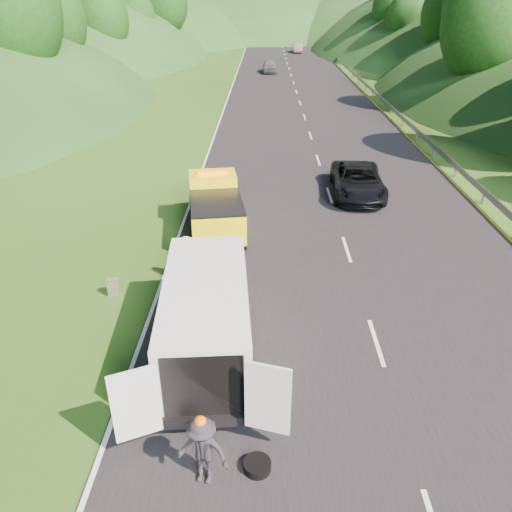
{
  "coord_description": "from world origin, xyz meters",
  "views": [
    {
      "loc": [
        -0.33,
        -13.77,
        9.05
      ],
      "look_at": [
        -0.57,
        0.92,
        1.3
      ],
      "focal_mm": 35.0,
      "sensor_mm": 36.0,
      "label": 1
    }
  ],
  "objects_px": {
    "tow_truck": "(215,206)",
    "woman": "(191,283)",
    "suitcase": "(113,287)",
    "white_van": "(207,313)",
    "worker": "(204,480)",
    "spare_tire": "(257,470)",
    "child": "(195,310)",
    "passing_suv": "(356,195)"
  },
  "relations": [
    {
      "from": "woman",
      "to": "worker",
      "type": "relative_size",
      "value": 1.07
    },
    {
      "from": "suitcase",
      "to": "child",
      "type": "bearing_deg",
      "value": -17.28
    },
    {
      "from": "woman",
      "to": "worker",
      "type": "height_order",
      "value": "woman"
    },
    {
      "from": "spare_tire",
      "to": "passing_suv",
      "type": "relative_size",
      "value": 0.11
    },
    {
      "from": "white_van",
      "to": "woman",
      "type": "relative_size",
      "value": 3.88
    },
    {
      "from": "woman",
      "to": "child",
      "type": "bearing_deg",
      "value": -153.86
    },
    {
      "from": "tow_truck",
      "to": "child",
      "type": "bearing_deg",
      "value": -100.45
    },
    {
      "from": "worker",
      "to": "suitcase",
      "type": "bearing_deg",
      "value": 131.49
    },
    {
      "from": "child",
      "to": "worker",
      "type": "bearing_deg",
      "value": -49.75
    },
    {
      "from": "child",
      "to": "suitcase",
      "type": "distance_m",
      "value": 2.98
    },
    {
      "from": "tow_truck",
      "to": "spare_tire",
      "type": "xyz_separation_m",
      "value": [
        1.95,
        -12.14,
        -1.15
      ]
    },
    {
      "from": "white_van",
      "to": "passing_suv",
      "type": "bearing_deg",
      "value": 59.49
    },
    {
      "from": "passing_suv",
      "to": "worker",
      "type": "bearing_deg",
      "value": -105.96
    },
    {
      "from": "woman",
      "to": "suitcase",
      "type": "height_order",
      "value": "woman"
    },
    {
      "from": "passing_suv",
      "to": "white_van",
      "type": "bearing_deg",
      "value": -112.8
    },
    {
      "from": "white_van",
      "to": "suitcase",
      "type": "height_order",
      "value": "white_van"
    },
    {
      "from": "white_van",
      "to": "woman",
      "type": "xyz_separation_m",
      "value": [
        -1.04,
        3.86,
        -1.37
      ]
    },
    {
      "from": "worker",
      "to": "passing_suv",
      "type": "relative_size",
      "value": 0.32
    },
    {
      "from": "child",
      "to": "suitcase",
      "type": "height_order",
      "value": "suitcase"
    },
    {
      "from": "worker",
      "to": "passing_suv",
      "type": "height_order",
      "value": "worker"
    },
    {
      "from": "child",
      "to": "worker",
      "type": "xyz_separation_m",
      "value": [
        1.0,
        -6.33,
        0.0
      ]
    },
    {
      "from": "tow_truck",
      "to": "passing_suv",
      "type": "distance_m",
      "value": 8.13
    },
    {
      "from": "tow_truck",
      "to": "passing_suv",
      "type": "height_order",
      "value": "tow_truck"
    },
    {
      "from": "tow_truck",
      "to": "spare_tire",
      "type": "distance_m",
      "value": 12.35
    },
    {
      "from": "worker",
      "to": "suitcase",
      "type": "height_order",
      "value": "worker"
    },
    {
      "from": "worker",
      "to": "spare_tire",
      "type": "height_order",
      "value": "worker"
    },
    {
      "from": "suitcase",
      "to": "white_van",
      "type": "bearing_deg",
      "value": -41.0
    },
    {
      "from": "tow_truck",
      "to": "white_van",
      "type": "xyz_separation_m",
      "value": [
        0.52,
        -8.26,
        0.22
      ]
    },
    {
      "from": "woman",
      "to": "worker",
      "type": "distance_m",
      "value": 8.14
    },
    {
      "from": "worker",
      "to": "suitcase",
      "type": "relative_size",
      "value": 2.72
    },
    {
      "from": "white_van",
      "to": "passing_suv",
      "type": "xyz_separation_m",
      "value": [
        6.22,
        12.66,
        -1.37
      ]
    },
    {
      "from": "woman",
      "to": "suitcase",
      "type": "distance_m",
      "value": 2.62
    },
    {
      "from": "tow_truck",
      "to": "white_van",
      "type": "height_order",
      "value": "white_van"
    },
    {
      "from": "tow_truck",
      "to": "woman",
      "type": "height_order",
      "value": "tow_truck"
    },
    {
      "from": "child",
      "to": "spare_tire",
      "type": "relative_size",
      "value": 1.75
    },
    {
      "from": "suitcase",
      "to": "passing_suv",
      "type": "height_order",
      "value": "passing_suv"
    },
    {
      "from": "woman",
      "to": "child",
      "type": "xyz_separation_m",
      "value": [
        0.36,
        -1.69,
        0.0
      ]
    },
    {
      "from": "tow_truck",
      "to": "woman",
      "type": "distance_m",
      "value": 4.58
    },
    {
      "from": "child",
      "to": "white_van",
      "type": "bearing_deg",
      "value": -41.36
    },
    {
      "from": "white_van",
      "to": "spare_tire",
      "type": "relative_size",
      "value": 11.67
    },
    {
      "from": "woman",
      "to": "passing_suv",
      "type": "height_order",
      "value": "woman"
    },
    {
      "from": "tow_truck",
      "to": "worker",
      "type": "xyz_separation_m",
      "value": [
        0.85,
        -12.42,
        -1.15
      ]
    }
  ]
}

